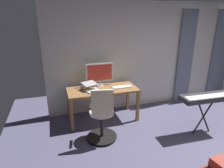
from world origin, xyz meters
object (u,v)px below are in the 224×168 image
(office_chair, at_px, (102,117))
(computer_mouse, at_px, (109,90))
(desk, at_px, (103,93))
(laptop, at_px, (91,88))
(piano_keyboard, at_px, (207,98))
(cell_phone_face_up, at_px, (82,87))
(computer_monitor, at_px, (100,73))
(computer_keyboard, at_px, (122,87))

(office_chair, bearing_deg, computer_mouse, 71.92)
(desk, relative_size, laptop, 3.49)
(computer_mouse, relative_size, piano_keyboard, 0.10)
(office_chair, height_order, cell_phone_face_up, office_chair)
(computer_monitor, xyz_separation_m, computer_keyboard, (-0.42, 0.28, -0.27))
(computer_monitor, height_order, cell_phone_face_up, computer_monitor)
(desk, distance_m, office_chair, 0.82)
(desk, distance_m, piano_keyboard, 2.05)
(desk, distance_m, computer_monitor, 0.43)
(desk, relative_size, computer_mouse, 14.85)
(office_chair, relative_size, piano_keyboard, 1.03)
(computer_monitor, relative_size, computer_mouse, 5.99)
(office_chair, xyz_separation_m, computer_keyboard, (-0.64, -0.72, 0.24))
(cell_phone_face_up, bearing_deg, computer_mouse, 159.53)
(computer_keyboard, bearing_deg, computer_mouse, 21.49)
(office_chair, distance_m, computer_mouse, 0.71)
(desk, xyz_separation_m, cell_phone_face_up, (0.41, -0.18, 0.10))
(desk, height_order, computer_keyboard, computer_keyboard)
(office_chair, bearing_deg, piano_keyboard, -0.38)
(office_chair, distance_m, computer_keyboard, 0.99)
(computer_mouse, xyz_separation_m, piano_keyboard, (-1.63, 0.92, -0.00))
(computer_mouse, bearing_deg, office_chair, 62.36)
(computer_mouse, distance_m, piano_keyboard, 1.87)
(office_chair, xyz_separation_m, computer_monitor, (-0.22, -1.00, 0.51))
(computer_mouse, height_order, cell_phone_face_up, computer_mouse)
(laptop, bearing_deg, computer_monitor, -154.83)
(office_chair, bearing_deg, computer_monitor, 87.30)
(computer_keyboard, xyz_separation_m, cell_phone_face_up, (0.83, -0.24, -0.01))
(computer_keyboard, distance_m, laptop, 0.67)
(desk, height_order, office_chair, office_chair)
(computer_monitor, height_order, computer_keyboard, computer_monitor)
(laptop, distance_m, piano_keyboard, 2.24)
(laptop, xyz_separation_m, computer_mouse, (-0.34, 0.15, -0.04))
(piano_keyboard, bearing_deg, computer_keyboard, -36.71)
(desk, bearing_deg, laptop, 8.77)
(desk, distance_m, cell_phone_face_up, 0.46)
(laptop, bearing_deg, piano_keyboard, 130.28)
(laptop, bearing_deg, cell_phone_face_up, -75.96)
(computer_monitor, bearing_deg, piano_keyboard, 142.11)
(computer_keyboard, distance_m, cell_phone_face_up, 0.86)
(desk, relative_size, computer_keyboard, 3.49)
(computer_keyboard, xyz_separation_m, piano_keyboard, (-1.29, 1.06, 0.00))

